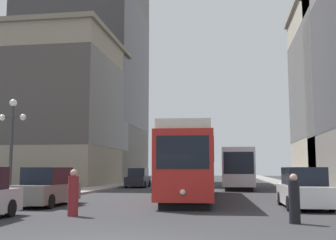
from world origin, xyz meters
The scene contains 12 objects.
sidewalk_left centered at (-8.60, 40.00, 0.07)m, with size 2.62×120.00×0.15m, color gray.
sidewalk_right centered at (8.60, 40.00, 0.07)m, with size 2.62×120.00×0.15m, color gray.
streetcar centered at (0.47, 15.16, 2.10)m, with size 3.25×15.17×3.89m.
transit_bus centered at (3.45, 28.98, 1.95)m, with size 2.71×11.99×3.45m.
parked_car_left_near centered at (-5.99, 9.51, 0.84)m, with size 1.89×4.47×1.82m.
parked_car_right_far centered at (5.99, 10.04, 0.84)m, with size 1.92×4.87×1.82m.
parked_car_left_far centered at (-5.99, 29.65, 0.84)m, with size 2.03×4.59×1.82m.
pedestrian_crossing_near centered at (-3.08, 5.47, 0.80)m, with size 0.39×0.39×1.73m.
pedestrian_crossing_far centered at (4.78, 4.49, 0.74)m, with size 0.36×0.36×1.59m.
lamp_post_left_near centered at (-7.89, 9.48, 3.49)m, with size 1.41×0.36×5.04m.
building_left_corner centered at (-17.85, 33.76, 8.39)m, with size 16.50×15.30×16.36m.
building_left_midblock centered at (-17.73, 46.36, 15.58)m, with size 16.26×16.36×30.22m.
Camera 1 is at (2.76, -9.55, 1.75)m, focal length 44.40 mm.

